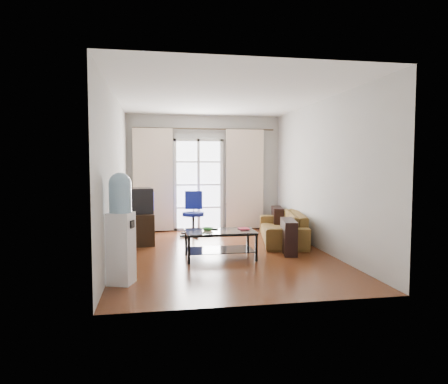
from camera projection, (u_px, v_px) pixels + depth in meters
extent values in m
plane|color=#5F2F16|center=(223.00, 253.00, 6.98)|extent=(5.20, 5.20, 0.00)
plane|color=white|center=(223.00, 97.00, 6.79)|extent=(5.20, 5.20, 0.00)
cube|color=#B6B4AD|center=(204.00, 173.00, 9.44)|extent=(3.60, 0.02, 2.70)
cube|color=#B6B4AD|center=(263.00, 183.00, 4.33)|extent=(3.60, 0.02, 2.70)
cube|color=#B6B4AD|center=(115.00, 177.00, 6.58)|extent=(0.02, 5.20, 2.70)
cube|color=#B6B4AD|center=(321.00, 176.00, 7.19)|extent=(0.02, 5.20, 2.70)
cube|color=white|center=(198.00, 185.00, 9.40)|extent=(1.01, 0.02, 2.04)
cube|color=white|center=(199.00, 185.00, 9.38)|extent=(1.16, 0.06, 2.15)
cylinder|color=#4C3F2D|center=(205.00, 129.00, 9.27)|extent=(3.30, 0.04, 0.04)
cube|color=#F8E2C7|center=(153.00, 180.00, 9.13)|extent=(0.90, 0.07, 2.35)
cube|color=#F8E2C7|center=(245.00, 179.00, 9.49)|extent=(0.90, 0.07, 2.35)
cube|color=gray|center=(238.00, 216.00, 9.55)|extent=(0.64, 0.12, 0.64)
imported|color=brown|center=(282.00, 227.00, 8.04)|extent=(2.35, 1.61, 0.59)
cube|color=silver|center=(220.00, 231.00, 6.58)|extent=(1.14, 0.65, 0.01)
cube|color=black|center=(220.00, 250.00, 6.61)|extent=(1.08, 0.59, 0.01)
cube|color=black|center=(189.00, 250.00, 6.22)|extent=(0.04, 0.04, 0.46)
cube|color=black|center=(256.00, 247.00, 6.40)|extent=(0.04, 0.04, 0.46)
cube|color=black|center=(186.00, 242.00, 6.80)|extent=(0.04, 0.04, 0.46)
cube|color=black|center=(248.00, 240.00, 6.98)|extent=(0.04, 0.04, 0.46)
imported|color=green|center=(207.00, 229.00, 6.59)|extent=(0.33, 0.33, 0.05)
imported|color=#AB3115|center=(239.00, 229.00, 6.70)|extent=(0.18, 0.24, 0.02)
cube|color=black|center=(213.00, 229.00, 6.71)|extent=(0.18, 0.06, 0.02)
cube|color=black|center=(138.00, 228.00, 7.83)|extent=(0.65, 0.88, 0.60)
cube|color=black|center=(139.00, 201.00, 7.82)|extent=(0.57, 0.61, 0.49)
cube|color=#0C19E5|center=(152.00, 200.00, 7.90)|extent=(0.09, 0.42, 0.36)
cube|color=black|center=(128.00, 201.00, 7.75)|extent=(0.21, 0.38, 0.32)
cylinder|color=black|center=(193.00, 225.00, 8.65)|extent=(0.05, 0.05, 0.49)
cylinder|color=navy|center=(193.00, 214.00, 8.63)|extent=(0.47, 0.47, 0.07)
cube|color=navy|center=(194.00, 200.00, 8.83)|extent=(0.39, 0.11, 0.40)
cube|color=white|center=(121.00, 248.00, 5.18)|extent=(0.37, 0.37, 0.94)
cylinder|color=#8AB5D6|center=(120.00, 198.00, 5.13)|extent=(0.29, 0.29, 0.37)
sphere|color=#8AB5D6|center=(120.00, 184.00, 5.12)|extent=(0.29, 0.29, 0.29)
cube|color=black|center=(132.00, 224.00, 5.13)|extent=(0.08, 0.12, 0.10)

